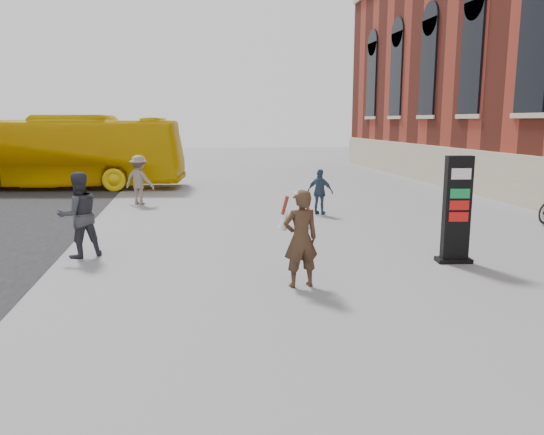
{
  "coord_description": "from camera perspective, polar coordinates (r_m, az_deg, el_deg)",
  "views": [
    {
      "loc": [
        -2.14,
        -8.89,
        2.98
      ],
      "look_at": [
        -0.53,
        1.2,
        1.11
      ],
      "focal_mm": 35.0,
      "sensor_mm": 36.0,
      "label": 1
    }
  ],
  "objects": [
    {
      "name": "ground",
      "position": [
        9.62,
        4.31,
        -7.7
      ],
      "size": [
        100.0,
        100.0,
        0.0
      ],
      "primitive_type": "plane",
      "color": "#9E9EA3"
    },
    {
      "name": "info_pylon",
      "position": [
        11.78,
        19.24,
        0.78
      ],
      "size": [
        0.77,
        0.45,
        2.27
      ],
      "rotation": [
        0.0,
        0.0,
        -0.13
      ],
      "color": "black",
      "rests_on": "ground"
    },
    {
      "name": "woman",
      "position": [
        9.54,
        3.08,
        -2.15
      ],
      "size": [
        0.73,
        0.68,
        1.78
      ],
      "rotation": [
        0.0,
        0.0,
        3.27
      ],
      "color": "#3D2719",
      "rests_on": "ground"
    },
    {
      "name": "bus",
      "position": [
        25.56,
        -22.73,
        6.52
      ],
      "size": [
        11.8,
        4.07,
        3.22
      ],
      "primitive_type": "imported",
      "rotation": [
        0.0,
        0.0,
        1.45
      ],
      "color": "#E0B406",
      "rests_on": "road"
    },
    {
      "name": "pedestrian_a",
      "position": [
        12.36,
        -20.06,
        0.27
      ],
      "size": [
        1.15,
        1.06,
        1.89
      ],
      "primitive_type": "imported",
      "rotation": [
        0.0,
        0.0,
        3.63
      ],
      "color": "#34353C",
      "rests_on": "ground"
    },
    {
      "name": "pedestrian_b",
      "position": [
        19.62,
        -14.1,
        3.94
      ],
      "size": [
        1.31,
        1.12,
        1.76
      ],
      "primitive_type": "imported",
      "rotation": [
        0.0,
        0.0,
        2.64
      ],
      "color": "gray",
      "rests_on": "ground"
    },
    {
      "name": "pedestrian_c",
      "position": [
        17.04,
        5.2,
        2.76
      ],
      "size": [
        0.91,
        0.77,
        1.46
      ],
      "primitive_type": "imported",
      "rotation": [
        0.0,
        0.0,
        2.55
      ],
      "color": "#31465B",
      "rests_on": "ground"
    }
  ]
}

